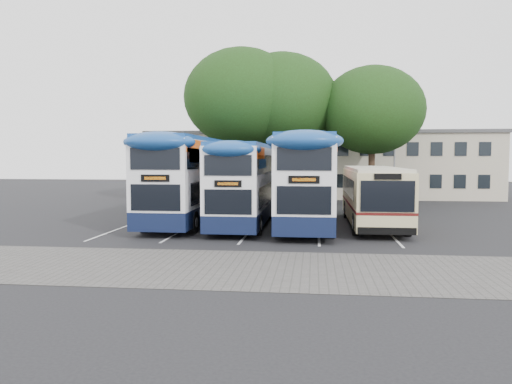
{
  "coord_description": "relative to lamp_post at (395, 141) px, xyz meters",
  "views": [
    {
      "loc": [
        -0.51,
        -21.66,
        3.79
      ],
      "look_at": [
        -3.61,
        5.0,
        1.92
      ],
      "focal_mm": 35.0,
      "sensor_mm": 36.0,
      "label": 1
    }
  ],
  "objects": [
    {
      "name": "tree_mid",
      "position": [
        -9.1,
        -1.74,
        3.17
      ],
      "size": [
        8.88,
        8.88,
        12.04
      ],
      "color": "black",
      "rests_on": "ground"
    },
    {
      "name": "ground",
      "position": [
        -6.0,
        -19.97,
        -5.08
      ],
      "size": [
        120.0,
        120.0,
        0.0
      ],
      "primitive_type": "plane",
      "color": "black",
      "rests_on": "ground"
    },
    {
      "name": "bus_single",
      "position": [
        -3.24,
        -13.44,
        -3.25
      ],
      "size": [
        2.76,
        10.85,
        3.24
      ],
      "color": "beige",
      "rests_on": "ground"
    },
    {
      "name": "tree_left",
      "position": [
        -12.17,
        -2.6,
        3.36
      ],
      "size": [
        9.03,
        9.03,
        12.3
      ],
      "color": "black",
      "rests_on": "ground"
    },
    {
      "name": "paving_strip",
      "position": [
        -8.0,
        -24.97,
        -5.08
      ],
      "size": [
        40.0,
        6.0,
        0.01
      ],
      "primitive_type": "cube",
      "color": "#595654",
      "rests_on": "ground"
    },
    {
      "name": "bay_lines",
      "position": [
        -9.75,
        -14.97,
        -5.08
      ],
      "size": [
        14.12,
        11.0,
        0.01
      ],
      "color": "silver",
      "rests_on": "ground"
    },
    {
      "name": "bus_dd_left",
      "position": [
        -13.72,
        -13.63,
        -2.39
      ],
      "size": [
        2.85,
        11.74,
        4.89
      ],
      "color": "#0E1634",
      "rests_on": "ground"
    },
    {
      "name": "tree_right",
      "position": [
        -2.07,
        -2.19,
        2.31
      ],
      "size": [
        7.98,
        7.98,
        10.8
      ],
      "color": "black",
      "rests_on": "ground"
    },
    {
      "name": "bus_dd_right",
      "position": [
        -6.93,
        -14.32,
        -2.39
      ],
      "size": [
        2.85,
        11.73,
        4.89
      ],
      "color": "#0E1634",
      "rests_on": "ground"
    },
    {
      "name": "depot_building",
      "position": [
        -6.0,
        7.02,
        -1.93
      ],
      "size": [
        32.4,
        8.4,
        6.2
      ],
      "color": "beige",
      "rests_on": "ground"
    },
    {
      "name": "bus_dd_mid",
      "position": [
        -10.32,
        -14.24,
        -2.6
      ],
      "size": [
        2.62,
        10.81,
        4.51
      ],
      "color": "#0E1634",
      "rests_on": "ground"
    },
    {
      "name": "lamp_post",
      "position": [
        0.0,
        0.0,
        0.0
      ],
      "size": [
        0.25,
        1.05,
        9.06
      ],
      "color": "gray",
      "rests_on": "ground"
    }
  ]
}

